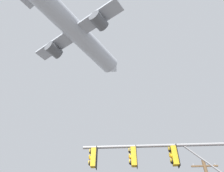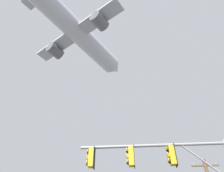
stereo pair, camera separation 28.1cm
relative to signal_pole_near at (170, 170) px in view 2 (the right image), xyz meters
name	(u,v)px [view 2 (the right image)]	position (x,y,z in m)	size (l,w,h in m)	color
signal_pole_near	(170,170)	(0.00, 0.00, 0.00)	(7.19, 0.47, 6.09)	gray
airplane	(79,34)	(-11.60, 17.40, 35.21)	(21.67, 28.07, 8.36)	#B7BCC6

